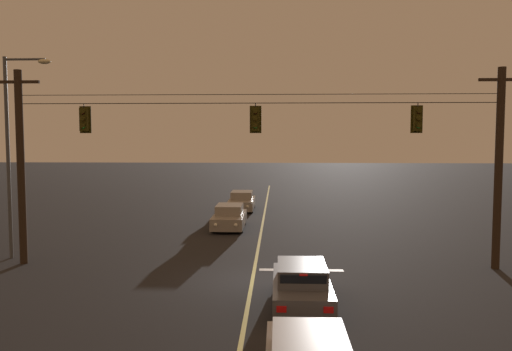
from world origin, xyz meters
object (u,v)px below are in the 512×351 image
Objects in this scene: traffic_light_centre at (418,119)px; car_waiting_near_lane at (301,286)px; traffic_light_leftmost at (84,119)px; traffic_light_left_inner at (255,119)px; car_oncoming_lead at (229,217)px; street_lamp_corner at (14,140)px; car_oncoming_trailing at (242,201)px.

car_waiting_near_lane is (-4.87, -5.01, -5.45)m from traffic_light_centre.
traffic_light_left_inner is at bearing 0.00° from traffic_light_leftmost.
car_oncoming_lead is at bearing 102.26° from traffic_light_left_inner.
traffic_light_leftmost reaches higher than car_waiting_near_lane.
traffic_light_left_inner is 1.00× the size of traffic_light_centre.
traffic_light_leftmost is 1.00× the size of traffic_light_centre.
car_waiting_near_lane is 14.44m from street_lamp_corner.
traffic_light_centre reaches higher than car_waiting_near_lane.
car_oncoming_lead is 12.63m from street_lamp_corner.
street_lamp_corner is at bearing 164.49° from traffic_light_leftmost.
traffic_light_leftmost is 0.28× the size of car_oncoming_lead.
traffic_light_centre is at bearing -46.35° from car_oncoming_lead.
car_waiting_near_lane is (8.80, -5.01, -5.45)m from traffic_light_leftmost.
car_oncoming_trailing is at bearing 71.90° from traffic_light_leftmost.
car_oncoming_trailing is (-3.42, 21.48, -0.00)m from car_waiting_near_lane.
car_waiting_near_lane is at bearing -71.43° from traffic_light_left_inner.
street_lamp_corner reaches higher than car_waiting_near_lane.
traffic_light_left_inner reaches higher than car_waiting_near_lane.
traffic_light_leftmost is 18.16m from car_oncoming_trailing.
car_oncoming_lead is at bearing 59.76° from traffic_light_leftmost.
car_oncoming_trailing is 0.50× the size of street_lamp_corner.
car_oncoming_lead is (-1.93, 8.89, -5.45)m from traffic_light_left_inner.
traffic_light_centre is 19.22m from car_oncoming_trailing.
traffic_light_centre is 17.23m from street_lamp_corner.
car_oncoming_lead is at bearing -91.50° from car_oncoming_trailing.
car_oncoming_trailing is (5.38, 16.47, -5.45)m from traffic_light_leftmost.
traffic_light_leftmost is 7.12m from traffic_light_left_inner.
street_lamp_corner is at bearing 176.75° from traffic_light_centre.
traffic_light_left_inner is (7.12, 0.00, 0.00)m from traffic_light_leftmost.
traffic_light_centre reaches higher than car_oncoming_trailing.
car_oncoming_lead is (-3.62, 13.91, -0.00)m from car_waiting_near_lane.
car_waiting_near_lane is at bearing -29.67° from traffic_light_leftmost.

